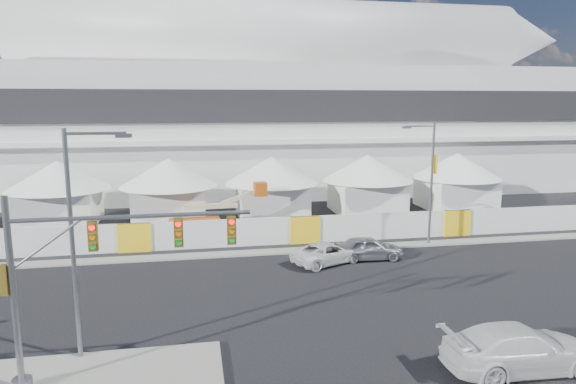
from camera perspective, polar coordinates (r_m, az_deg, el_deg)
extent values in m
plane|color=black|center=(23.47, -5.16, -15.79)|extent=(160.00, 160.00, 0.00)
cube|color=gray|center=(41.31, 21.90, -4.97)|extent=(80.00, 1.20, 0.12)
cube|color=silver|center=(63.91, -1.65, 7.08)|extent=(80.00, 24.00, 14.00)
cube|color=black|center=(51.87, 0.44, 9.52)|extent=(68.00, 0.30, 3.20)
cube|color=silver|center=(51.76, 0.48, 5.64)|extent=(72.00, 0.80, 0.50)
cylinder|color=silver|center=(62.33, -1.40, 16.94)|extent=(57.60, 8.40, 8.40)
cylinder|color=silver|center=(62.62, 0.48, 16.52)|extent=(51.60, 6.80, 6.80)
cylinder|color=silver|center=(62.99, 2.34, 16.09)|extent=(45.60, 5.20, 5.20)
cone|color=silver|center=(74.90, 25.19, 15.02)|extent=(8.00, 7.60, 7.60)
cube|color=white|center=(47.24, -23.98, -1.52)|extent=(6.00, 6.00, 3.00)
cone|color=white|center=(46.82, -24.21, 1.73)|extent=(8.40, 8.40, 2.40)
cube|color=white|center=(45.95, -13.01, -1.20)|extent=(6.00, 6.00, 3.00)
cone|color=white|center=(45.52, -13.14, 2.13)|extent=(8.40, 8.40, 2.40)
cube|color=white|center=(46.41, -1.84, -0.84)|extent=(6.00, 6.00, 3.00)
cone|color=white|center=(45.98, -1.86, 2.46)|extent=(8.40, 8.40, 2.40)
cube|color=white|center=(48.55, 8.71, -0.47)|extent=(6.00, 6.00, 3.00)
cone|color=white|center=(48.15, 8.80, 2.69)|extent=(8.40, 8.40, 2.40)
cube|color=white|center=(52.19, 18.09, -0.13)|extent=(6.00, 6.00, 3.00)
cone|color=white|center=(51.81, 18.25, 2.81)|extent=(8.40, 8.40, 2.40)
cube|color=silver|center=(37.56, 1.87, -4.21)|extent=(70.00, 0.25, 2.00)
imported|color=#9D9CA1|center=(34.15, 8.90, -6.17)|extent=(2.02, 4.59, 1.54)
imported|color=white|center=(33.14, 4.43, -6.74)|extent=(4.06, 5.37, 1.36)
imported|color=silver|center=(22.40, 24.36, -15.52)|extent=(2.45, 6.03, 1.75)
imported|color=silver|center=(46.97, 21.02, -2.32)|extent=(3.97, 4.54, 1.48)
cylinder|color=gray|center=(20.25, -28.19, -10.12)|extent=(0.23, 0.23, 6.97)
cylinder|color=gray|center=(21.54, -27.44, -18.39)|extent=(0.68, 0.68, 0.40)
cylinder|color=gray|center=(18.68, -16.82, -2.62)|extent=(8.17, 0.15, 0.15)
cube|color=#594714|center=(19.03, -20.86, -4.62)|extent=(0.32, 0.22, 1.05)
cube|color=#594714|center=(18.71, -12.06, -4.42)|extent=(0.32, 0.22, 1.05)
cube|color=#594714|center=(18.74, -6.29, -4.23)|extent=(0.32, 0.22, 1.05)
cube|color=#594714|center=(20.15, -28.98, -8.54)|extent=(0.22, 0.32, 1.05)
cylinder|color=slate|center=(21.52, -22.81, -5.62)|extent=(0.18, 0.18, 9.08)
cylinder|color=slate|center=(20.62, -20.60, 6.13)|extent=(2.22, 0.12, 0.12)
cube|color=slate|center=(20.47, -17.78, 5.98)|extent=(0.61, 0.25, 0.15)
cylinder|color=slate|center=(37.91, 15.64, 0.77)|extent=(0.18, 0.18, 8.75)
cylinder|color=slate|center=(37.03, 14.45, 7.13)|extent=(2.14, 0.12, 0.12)
cube|color=slate|center=(36.64, 13.05, 7.00)|extent=(0.58, 0.24, 0.15)
cube|color=yellow|center=(37.82, 16.08, 2.96)|extent=(0.03, 0.58, 1.36)
cube|color=#BF5112|center=(40.75, -10.30, -3.82)|extent=(4.01, 1.97, 1.20)
cube|color=beige|center=(40.43, -8.52, -1.59)|extent=(4.15, 0.63, 0.38)
cube|color=beige|center=(40.45, -5.16, -0.57)|extent=(3.22, 0.52, 1.32)
cube|color=#BF5112|center=(40.52, -3.03, 0.26)|extent=(1.04, 1.04, 1.09)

